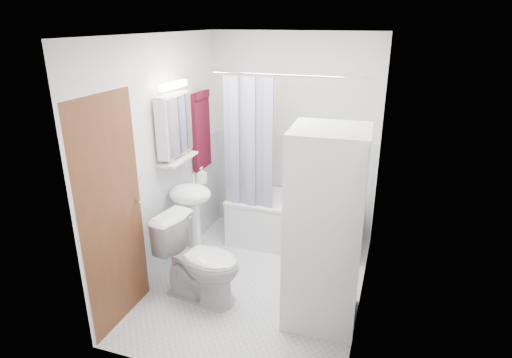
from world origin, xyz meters
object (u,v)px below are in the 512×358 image
(sink, at_px, (191,207))
(bathtub, at_px, (292,219))
(washer_dryer, at_px, (324,229))
(toilet, at_px, (200,261))

(sink, bearing_deg, bathtub, 45.05)
(bathtub, xyz_separation_m, sink, (-0.86, -0.86, 0.40))
(bathtub, bearing_deg, washer_dryer, -64.85)
(bathtub, distance_m, toilet, 1.43)
(bathtub, bearing_deg, sink, -134.95)
(washer_dryer, relative_size, toilet, 2.13)
(sink, bearing_deg, washer_dryer, -14.44)
(bathtub, height_order, sink, sink)
(washer_dryer, bearing_deg, toilet, -178.57)
(bathtub, relative_size, washer_dryer, 0.84)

